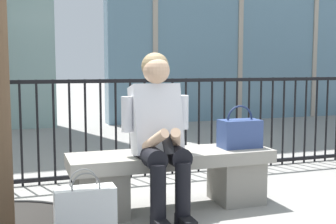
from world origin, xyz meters
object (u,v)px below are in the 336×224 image
object	(u,v)px
handbag_on_bench	(240,133)
shopping_bag	(85,212)
seated_person_with_phone	(159,129)
stone_bench	(172,174)

from	to	relation	value
handbag_on_bench	shopping_bag	xyz separation A→B (m)	(-1.31, -0.37, -0.40)
shopping_bag	seated_person_with_phone	bearing A→B (deg)	23.46
stone_bench	shopping_bag	bearing A→B (deg)	-152.38
seated_person_with_phone	shopping_bag	size ratio (longest dim) A/B	2.71
stone_bench	seated_person_with_phone	bearing A→B (deg)	-138.69
handbag_on_bench	shopping_bag	distance (m)	1.42
seated_person_with_phone	shopping_bag	distance (m)	0.79
stone_bench	shopping_bag	size ratio (longest dim) A/B	3.58
seated_person_with_phone	handbag_on_bench	world-z (taller)	seated_person_with_phone
seated_person_with_phone	shopping_bag	bearing A→B (deg)	-156.54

